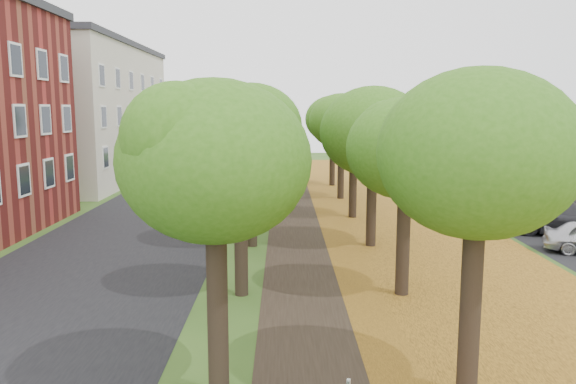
{
  "coord_description": "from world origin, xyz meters",
  "views": [
    {
      "loc": [
        -0.96,
        -10.17,
        5.53
      ],
      "look_at": [
        -0.77,
        10.06,
        2.5
      ],
      "focal_mm": 35.0,
      "sensor_mm": 36.0,
      "label": 1
    }
  ],
  "objects": [
    {
      "name": "street_asphalt",
      "position": [
        -7.5,
        15.0,
        0.0
      ],
      "size": [
        8.0,
        70.0,
        0.01
      ],
      "primitive_type": "cube",
      "color": "black",
      "rests_on": "ground"
    },
    {
      "name": "footpath",
      "position": [
        0.0,
        15.0,
        0.0
      ],
      "size": [
        3.2,
        70.0,
        0.01
      ],
      "primitive_type": "cube",
      "color": "black",
      "rests_on": "ground"
    },
    {
      "name": "leaf_verge",
      "position": [
        5.0,
        15.0,
        0.01
      ],
      "size": [
        7.5,
        70.0,
        0.01
      ],
      "primitive_type": "cube",
      "color": "#B47721",
      "rests_on": "ground"
    },
    {
      "name": "tree_row_west",
      "position": [
        -2.2,
        15.0,
        4.57
      ],
      "size": [
        3.82,
        33.82,
        6.23
      ],
      "color": "black",
      "rests_on": "ground"
    },
    {
      "name": "tree_row_east",
      "position": [
        2.6,
        15.0,
        4.57
      ],
      "size": [
        3.82,
        33.82,
        6.23
      ],
      "color": "black",
      "rests_on": "ground"
    },
    {
      "name": "building_cream",
      "position": [
        -17.0,
        33.0,
        5.21
      ],
      "size": [
        10.3,
        20.3,
        10.4
      ],
      "color": "beige",
      "rests_on": "ground"
    },
    {
      "name": "car_red",
      "position": [
        11.0,
        14.65,
        0.64
      ],
      "size": [
        4.01,
        1.74,
        1.28
      ],
      "primitive_type": "imported",
      "rotation": [
        0.0,
        0.0,
        1.67
      ],
      "color": "maroon",
      "rests_on": "ground"
    },
    {
      "name": "car_grey",
      "position": [
        11.47,
        14.04,
        0.77
      ],
      "size": [
        5.69,
        3.65,
        1.53
      ],
      "primitive_type": "imported",
      "rotation": [
        0.0,
        0.0,
        1.26
      ],
      "color": "#2C2D31",
      "rests_on": "ground"
    },
    {
      "name": "car_white",
      "position": [
        11.0,
        20.58,
        0.65
      ],
      "size": [
        4.79,
        2.36,
        1.31
      ],
      "primitive_type": "imported",
      "rotation": [
        0.0,
        0.0,
        1.53
      ],
      "color": "silver",
      "rests_on": "ground"
    }
  ]
}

